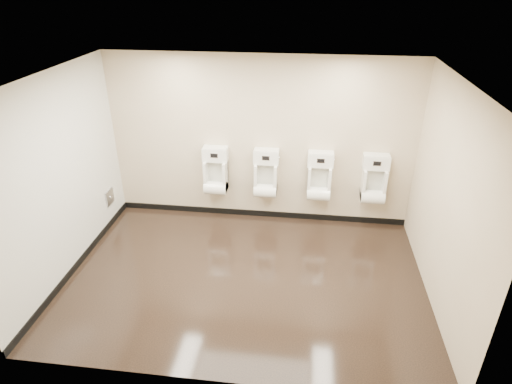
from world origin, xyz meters
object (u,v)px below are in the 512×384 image
Objects in this scene: access_panel at (110,197)px; urinal_1 at (266,177)px; urinal_3 at (374,183)px; urinal_2 at (319,180)px; urinal_0 at (216,174)px.

urinal_1 is at bearing 8.92° from access_panel.
urinal_3 is at bearing 0.00° from urinal_1.
urinal_3 is at bearing 0.00° from urinal_2.
urinal_2 is at bearing 0.00° from urinal_1.
urinal_2 is (3.48, 0.41, 0.34)m from access_panel.
urinal_1 is at bearing 180.00° from urinal_2.
access_panel is 0.31× the size of urinal_1.
urinal_1 is 1.76m from urinal_3.
urinal_0 is 1.00× the size of urinal_3.
access_panel is 2.65m from urinal_1.
access_panel is 1.83m from urinal_0.
urinal_0 is 1.00× the size of urinal_1.
urinal_3 reaches higher than access_panel.
urinal_2 is at bearing 0.00° from urinal_0.
urinal_2 is at bearing 6.69° from access_panel.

